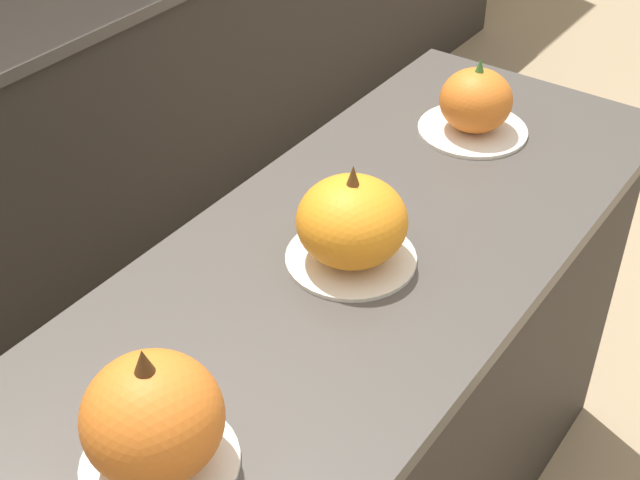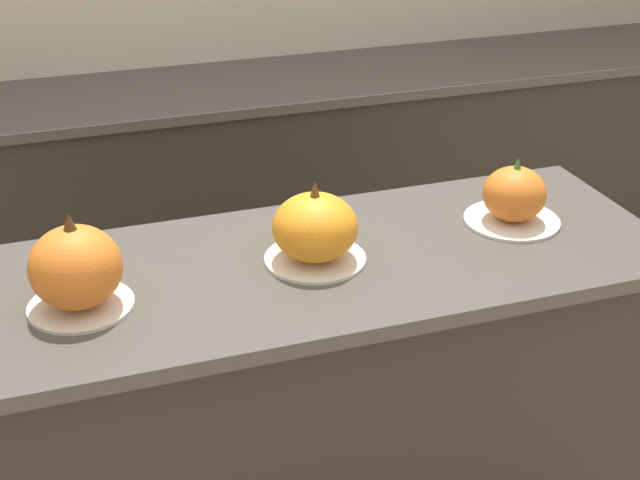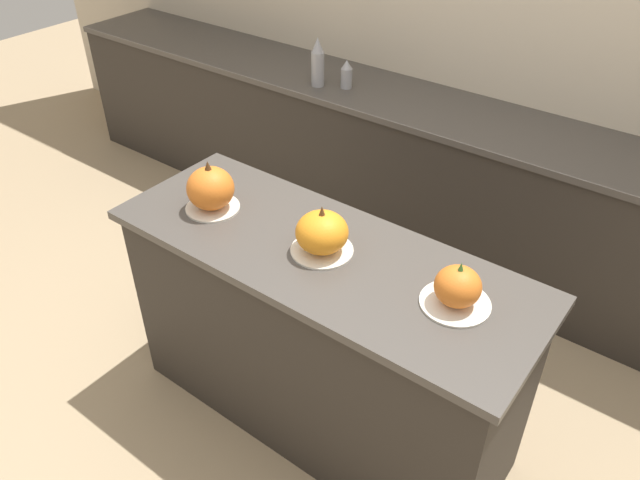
{
  "view_description": "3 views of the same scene",
  "coord_description": "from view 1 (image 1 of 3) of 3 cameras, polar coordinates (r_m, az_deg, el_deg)",
  "views": [
    {
      "loc": [
        -1.04,
        -0.67,
        1.92
      ],
      "look_at": [
        -0.03,
        0.04,
        0.98
      ],
      "focal_mm": 50.0,
      "sensor_mm": 36.0,
      "label": 1
    },
    {
      "loc": [
        -0.56,
        -1.7,
        1.91
      ],
      "look_at": [
        0.03,
        0.05,
        0.96
      ],
      "focal_mm": 50.0,
      "sensor_mm": 36.0,
      "label": 2
    },
    {
      "loc": [
        1.11,
        -1.47,
        2.32
      ],
      "look_at": [
        -0.0,
        0.0,
        0.98
      ],
      "focal_mm": 35.0,
      "sensor_mm": 36.0,
      "label": 3
    }
  ],
  "objects": [
    {
      "name": "pumpkin_cake_center",
      "position": [
        1.53,
        2.0,
        1.07
      ],
      "size": [
        0.23,
        0.23,
        0.2
      ],
      "color": "silver",
      "rests_on": "kitchen_island"
    },
    {
      "name": "pumpkin_cake_left",
      "position": [
        1.21,
        -10.63,
        -11.28
      ],
      "size": [
        0.22,
        0.22,
        0.22
      ],
      "color": "silver",
      "rests_on": "kitchen_island"
    },
    {
      "name": "kitchen_island",
      "position": [
        1.9,
        1.58,
        -12.39
      ],
      "size": [
        1.69,
        0.62,
        0.93
      ],
      "color": "#2D2823",
      "rests_on": "ground_plane"
    },
    {
      "name": "pumpkin_cake_right",
      "position": [
        1.95,
        9.92,
        8.58
      ],
      "size": [
        0.24,
        0.24,
        0.17
      ],
      "color": "silver",
      "rests_on": "kitchen_island"
    }
  ]
}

